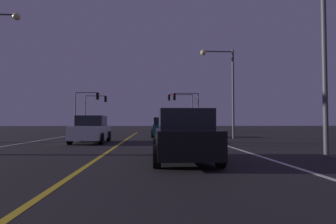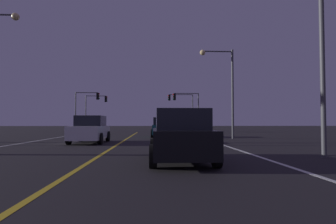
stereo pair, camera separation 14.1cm
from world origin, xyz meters
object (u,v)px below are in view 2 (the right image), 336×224
Objects in this scene: car_ahead_far at (162,128)px; street_lamp_right_far at (224,80)px; traffic_light_near_right at (186,103)px; traffic_light_far_left at (96,105)px; traffic_light_far_right at (181,103)px; street_lamp_right_near at (307,23)px; car_lead_same_lane at (181,137)px; car_oncoming at (90,130)px; traffic_light_near_left at (87,102)px.

street_lamp_right_far is at bearing -121.63° from car_ahead_far.
traffic_light_near_right is 13.82m from traffic_light_far_left.
street_lamp_right_near is at bearing 92.82° from traffic_light_far_right.
car_lead_same_lane is 6.36m from street_lamp_right_near.
car_oncoming is 0.78× the size of traffic_light_far_right.
street_lamp_right_far is at bearing -20.10° from car_lead_same_lane.
car_ahead_far is at bearing -71.76° from street_lamp_right_near.
car_lead_same_lane is 34.57m from traffic_light_far_left.
traffic_light_far_left is (-12.67, 5.50, 0.07)m from traffic_light_near_right.
traffic_light_far_right is (12.58, 5.50, 0.27)m from traffic_light_near_left.
street_lamp_right_far is (1.46, -20.48, 0.46)m from traffic_light_far_right.
street_lamp_right_near is (4.88, -14.80, 4.14)m from car_ahead_far.
car_oncoming and car_lead_same_lane have the same top height.
car_oncoming is 13.15m from street_lamp_right_near.
street_lamp_right_far is at bearing 95.02° from traffic_light_near_right.
street_lamp_right_far is (-0.13, 11.88, -0.39)m from street_lamp_right_near.
car_lead_same_lane is at bearing 29.11° from car_oncoming.
traffic_light_far_left is 0.67× the size of street_lamp_right_near.
car_ahead_far is 0.55× the size of street_lamp_right_near.
traffic_light_near_left is (-9.41, 27.63, 3.02)m from car_lead_same_lane.
car_ahead_far is 12.89m from traffic_light_near_right.
car_oncoming is at bearing -76.46° from traffic_light_near_left.
traffic_light_near_left is 0.98× the size of traffic_light_far_left.
traffic_light_far_right reaches higher than traffic_light_near_left.
traffic_light_far_right is 1.05× the size of traffic_light_far_left.
traffic_light_near_left is 13.73m from traffic_light_far_right.
street_lamp_right_near is (9.62, -7.95, 4.14)m from car_oncoming.
car_oncoming is at bearing 71.78° from traffic_light_far_right.
traffic_light_far_right is (3.17, 33.13, 3.29)m from car_lead_same_lane.
traffic_light_far_right is at bearing -88.52° from traffic_light_near_right.
car_ahead_far is at bearing -31.63° from street_lamp_right_far.
car_ahead_far is 0.84× the size of traffic_light_near_right.
car_oncoming is 25.90m from traffic_light_far_right.
traffic_light_far_right is at bearing -5.47° from car_lead_same_lane.
car_oncoming is at bearing 66.62° from traffic_light_near_right.
traffic_light_near_left is at bearing 23.61° from traffic_light_far_right.
traffic_light_far_left is at bearing -55.66° from street_lamp_right_far.
street_lamp_right_far reaches higher than traffic_light_far_left.
street_lamp_right_near is at bearing -80.73° from car_lead_same_lane.
street_lamp_right_far is at bearing -46.85° from traffic_light_near_left.
traffic_light_near_right is 0.98× the size of traffic_light_far_left.
street_lamp_right_near is (14.18, -26.86, 1.12)m from traffic_light_near_left.
traffic_light_far_right is at bearing 161.78° from car_oncoming.
traffic_light_near_right is at bearing 91.48° from traffic_light_far_right.
car_lead_same_lane is 0.61× the size of street_lamp_right_far.
car_oncoming and car_ahead_far have the same top height.
street_lamp_right_far reaches higher than traffic_light_near_left.
car_ahead_far is 0.83× the size of traffic_light_near_left.
traffic_light_near_left reaches higher than car_oncoming.
car_oncoming is at bearing -39.57° from street_lamp_right_near.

